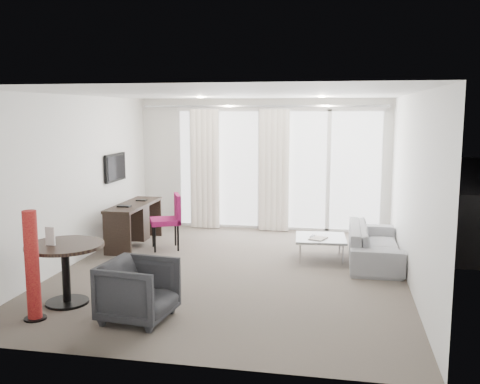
% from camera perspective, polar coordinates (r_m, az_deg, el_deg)
% --- Properties ---
extents(floor, '(5.00, 6.00, 0.00)m').
position_cam_1_polar(floor, '(8.04, -0.82, -8.41)').
color(floor, '#584F46').
rests_on(floor, ground).
extents(ceiling, '(5.00, 6.00, 0.00)m').
position_cam_1_polar(ceiling, '(7.69, -0.86, 10.45)').
color(ceiling, white).
rests_on(ceiling, ground).
extents(wall_left, '(0.00, 6.00, 2.60)m').
position_cam_1_polar(wall_left, '(8.62, -17.34, 1.20)').
color(wall_left, silver).
rests_on(wall_left, ground).
extents(wall_right, '(0.00, 6.00, 2.60)m').
position_cam_1_polar(wall_right, '(7.66, 17.81, 0.28)').
color(wall_right, silver).
rests_on(wall_right, ground).
extents(wall_front, '(5.00, 0.00, 2.60)m').
position_cam_1_polar(wall_front, '(4.90, -8.01, -3.92)').
color(wall_front, silver).
rests_on(wall_front, ground).
extents(window_panel, '(4.00, 0.02, 2.38)m').
position_cam_1_polar(window_panel, '(10.65, 4.02, 2.39)').
color(window_panel, white).
rests_on(window_panel, ground).
extents(window_frame, '(4.10, 0.06, 2.44)m').
position_cam_1_polar(window_frame, '(10.63, 4.01, 2.38)').
color(window_frame, white).
rests_on(window_frame, ground).
extents(curtain_left, '(0.60, 0.20, 2.38)m').
position_cam_1_polar(curtain_left, '(10.76, -3.78, 2.45)').
color(curtain_left, white).
rests_on(curtain_left, ground).
extents(curtain_right, '(0.60, 0.20, 2.38)m').
position_cam_1_polar(curtain_right, '(10.49, 3.64, 2.30)').
color(curtain_right, white).
rests_on(curtain_right, ground).
extents(curtain_track, '(4.80, 0.04, 0.04)m').
position_cam_1_polar(curtain_track, '(10.46, 2.33, 9.15)').
color(curtain_track, '#B2B2B7').
rests_on(curtain_track, ceiling).
extents(downlight_a, '(0.12, 0.12, 0.02)m').
position_cam_1_polar(downlight_a, '(9.45, -4.28, 10.03)').
color(downlight_a, '#FFE0B2').
rests_on(downlight_a, ceiling).
extents(downlight_b, '(0.12, 0.12, 0.02)m').
position_cam_1_polar(downlight_b, '(9.13, 8.75, 10.00)').
color(downlight_b, '#FFE0B2').
rests_on(downlight_b, ceiling).
extents(desk, '(0.50, 1.59, 0.74)m').
position_cam_1_polar(desk, '(9.64, -11.20, -3.41)').
color(desk, black).
rests_on(desk, floor).
extents(tv, '(0.05, 0.80, 0.50)m').
position_cam_1_polar(tv, '(9.89, -13.17, 2.57)').
color(tv, black).
rests_on(tv, wall_left).
extents(desk_chair, '(0.67, 0.66, 0.95)m').
position_cam_1_polar(desk_chair, '(9.26, -7.99, -3.16)').
color(desk_chair, '#8B134C').
rests_on(desk_chair, floor).
extents(round_table, '(1.22, 1.22, 0.76)m').
position_cam_1_polar(round_table, '(6.97, -18.07, -8.30)').
color(round_table, black).
rests_on(round_table, floor).
extents(menu_card, '(0.12, 0.03, 0.23)m').
position_cam_1_polar(menu_card, '(6.87, -19.53, -5.65)').
color(menu_card, white).
rests_on(menu_card, round_table).
extents(red_lamp, '(0.30, 0.30, 1.26)m').
position_cam_1_polar(red_lamp, '(6.51, -21.29, -7.34)').
color(red_lamp, maroon).
rests_on(red_lamp, floor).
extents(tub_armchair, '(0.84, 0.82, 0.69)m').
position_cam_1_polar(tub_armchair, '(6.25, -10.78, -10.28)').
color(tub_armchair, '#26272A').
rests_on(tub_armchair, floor).
extents(coffee_table, '(0.85, 0.85, 0.36)m').
position_cam_1_polar(coffee_table, '(8.74, 8.58, -5.90)').
color(coffee_table, gray).
rests_on(coffee_table, floor).
extents(remote, '(0.07, 0.17, 0.02)m').
position_cam_1_polar(remote, '(8.69, 7.73, -4.73)').
color(remote, black).
rests_on(remote, coffee_table).
extents(magazine, '(0.35, 0.38, 0.02)m').
position_cam_1_polar(magazine, '(8.56, 8.33, -4.94)').
color(magazine, gray).
rests_on(magazine, coffee_table).
extents(sofa, '(0.77, 1.97, 0.57)m').
position_cam_1_polar(sofa, '(8.72, 14.14, -5.36)').
color(sofa, gray).
rests_on(sofa, floor).
extents(terrace_slab, '(5.60, 3.00, 0.12)m').
position_cam_1_polar(terrace_slab, '(12.33, 4.81, -2.69)').
color(terrace_slab, '#4D4D50').
rests_on(terrace_slab, ground).
extents(rattan_chair_a, '(0.67, 0.67, 0.81)m').
position_cam_1_polar(rattan_chair_a, '(12.39, 9.35, -0.53)').
color(rattan_chair_a, brown).
rests_on(rattan_chair_a, terrace_slab).
extents(rattan_chair_b, '(0.59, 0.59, 0.74)m').
position_cam_1_polar(rattan_chair_b, '(12.30, 10.17, -0.79)').
color(rattan_chair_b, brown).
rests_on(rattan_chair_b, terrace_slab).
extents(rattan_table, '(0.56, 0.56, 0.56)m').
position_cam_1_polar(rattan_table, '(12.07, 11.05, -1.43)').
color(rattan_table, brown).
rests_on(rattan_table, terrace_slab).
extents(balustrade, '(5.50, 0.06, 1.05)m').
position_cam_1_polar(balustrade, '(13.66, 5.50, 0.80)').
color(balustrade, '#B2B2B7').
rests_on(balustrade, terrace_slab).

